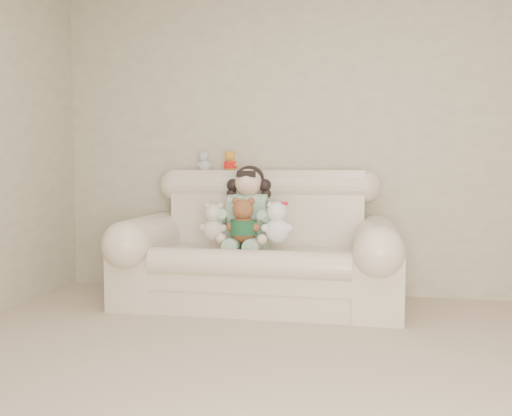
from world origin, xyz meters
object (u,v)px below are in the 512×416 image
object	(u,v)px
white_cat	(277,218)
sofa	(259,238)
seated_child	(249,206)
brown_teddy	(243,216)
cream_teddy	(214,218)

from	to	relation	value
white_cat	sofa	bearing A→B (deg)	155.10
sofa	seated_child	xyz separation A→B (m)	(-0.09, 0.08, 0.23)
white_cat	seated_child	bearing A→B (deg)	153.55
sofa	brown_teddy	size ratio (longest dim) A/B	5.41
sofa	white_cat	distance (m)	0.26
brown_teddy	white_cat	xyz separation A→B (m)	(0.25, 0.02, -0.01)
sofa	brown_teddy	world-z (taller)	sofa
brown_teddy	white_cat	size ratio (longest dim) A/B	1.06
brown_teddy	cream_teddy	distance (m)	0.23
seated_child	white_cat	bearing A→B (deg)	-34.22
cream_teddy	seated_child	bearing A→B (deg)	18.17
seated_child	cream_teddy	size ratio (longest dim) A/B	1.95
sofa	seated_child	distance (m)	0.26
sofa	cream_teddy	bearing A→B (deg)	-159.32
brown_teddy	white_cat	bearing A→B (deg)	1.75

